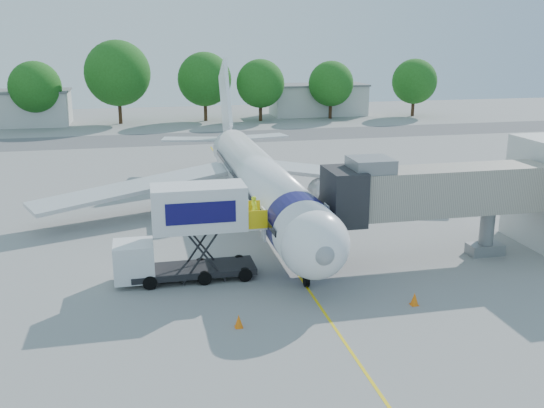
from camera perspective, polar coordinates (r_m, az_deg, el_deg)
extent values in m
plane|color=gray|center=(42.69, -0.18, -2.80)|extent=(160.00, 160.00, 0.00)
cube|color=yellow|center=(42.69, -0.18, -2.80)|extent=(0.15, 70.00, 0.01)
cube|color=#59595B|center=(83.13, -6.38, 6.22)|extent=(120.00, 10.00, 0.01)
cylinder|color=white|center=(44.69, -1.00, 2.04)|extent=(3.70, 28.00, 3.70)
sphere|color=white|center=(31.64, 4.06, -3.81)|extent=(3.70, 3.70, 3.70)
sphere|color=gray|center=(30.24, 4.89, -4.77)|extent=(1.10, 1.10, 1.10)
cone|color=white|center=(61.10, -4.19, 5.71)|extent=(3.70, 6.00, 3.70)
cube|color=white|center=(61.50, -4.41, 9.72)|extent=(0.35, 7.26, 8.29)
cube|color=silver|center=(50.57, 8.26, 2.68)|extent=(16.17, 9.32, 1.42)
cube|color=silver|center=(47.42, -12.58, 1.59)|extent=(16.17, 9.32, 1.42)
cylinder|color=#999BA0|center=(47.86, 5.12, 0.80)|extent=(2.10, 3.60, 2.10)
cylinder|color=#999BA0|center=(45.84, -8.12, 0.04)|extent=(2.10, 3.60, 2.10)
cube|color=black|center=(31.22, 4.23, -3.21)|extent=(2.60, 1.39, 0.81)
cylinder|color=#0E0B4D|center=(34.37, 2.65, -2.19)|extent=(3.73, 2.00, 3.73)
cylinder|color=silver|center=(33.78, 3.26, -6.58)|extent=(0.16, 0.16, 1.50)
cylinder|color=black|center=(33.95, 3.25, -7.26)|extent=(0.25, 0.64, 0.64)
cylinder|color=black|center=(48.71, 1.31, 0.09)|extent=(0.35, 0.90, 0.90)
cylinder|color=black|center=(47.79, -4.76, -0.27)|extent=(0.35, 0.90, 0.90)
cube|color=#ADA693|center=(38.12, 15.46, 1.24)|extent=(13.60, 2.60, 2.80)
cube|color=black|center=(35.72, 6.76, 0.75)|extent=(2.00, 3.20, 3.20)
cube|color=slate|center=(35.86, 9.27, 3.67)|extent=(2.40, 2.40, 0.80)
cylinder|color=slate|center=(40.62, 19.55, -2.49)|extent=(0.90, 0.90, 3.00)
cube|color=slate|center=(40.98, 19.40, -4.02)|extent=(2.20, 1.20, 0.70)
cylinder|color=black|center=(40.52, 18.31, -4.14)|extent=(0.30, 0.70, 0.70)
cylinder|color=black|center=(41.45, 20.46, -3.90)|extent=(0.30, 0.70, 0.70)
cube|color=black|center=(35.16, -7.37, -6.13)|extent=(7.00, 2.30, 0.35)
cube|color=silver|center=(34.78, -12.86, -5.24)|extent=(2.20, 2.20, 2.10)
cube|color=black|center=(34.62, -12.91, -4.55)|extent=(1.90, 2.10, 0.70)
cube|color=silver|center=(34.00, -6.92, -0.29)|extent=(5.20, 2.40, 2.50)
cube|color=#0E0B4D|center=(32.83, -6.71, -0.86)|extent=(3.80, 0.04, 1.20)
cube|color=silver|center=(34.76, -1.68, -1.88)|extent=(1.10, 2.20, 0.10)
cube|color=yellow|center=(33.61, -1.35, -1.52)|extent=(1.10, 0.06, 1.10)
cube|color=yellow|center=(35.59, -2.01, -0.54)|extent=(1.10, 0.06, 1.10)
cylinder|color=black|center=(34.57, -2.55, -6.67)|extent=(0.80, 0.25, 0.80)
cylinder|color=black|center=(36.49, -3.12, -5.44)|extent=(0.80, 0.25, 0.80)
cylinder|color=black|center=(34.15, -11.41, -7.27)|extent=(0.80, 0.25, 0.80)
cylinder|color=black|center=(36.09, -11.50, -5.99)|extent=(0.80, 0.25, 0.80)
imported|color=#C3E618|center=(34.52, -1.67, -0.54)|extent=(0.56, 0.68, 1.60)
cube|color=silver|center=(27.64, 5.02, -12.24)|extent=(3.18, 1.72, 1.25)
cube|color=#0E0B4D|center=(27.45, 5.04, -11.50)|extent=(1.84, 1.58, 0.31)
cylinder|color=black|center=(26.98, 2.72, -13.69)|extent=(0.63, 0.25, 0.62)
cylinder|color=black|center=(28.05, 2.14, -12.46)|extent=(0.63, 0.25, 0.62)
cylinder|color=black|center=(27.59, 7.92, -13.12)|extent=(0.63, 0.25, 0.62)
cylinder|color=black|center=(28.63, 7.13, -11.96)|extent=(0.63, 0.25, 0.62)
cone|color=orange|center=(32.53, 13.26, -8.68)|extent=(0.43, 0.43, 0.69)
cube|color=orange|center=(32.67, 13.23, -9.21)|extent=(0.40, 0.40, 0.04)
cone|color=orange|center=(29.50, -3.15, -10.94)|extent=(0.41, 0.41, 0.66)
cube|color=orange|center=(29.64, -3.14, -11.47)|extent=(0.37, 0.37, 0.04)
cube|color=beige|center=(102.04, -23.58, 8.18)|extent=(18.00, 8.00, 5.00)
cube|color=slate|center=(101.79, -23.74, 9.66)|extent=(18.40, 8.40, 0.30)
cube|color=beige|center=(106.65, 4.36, 9.70)|extent=(16.00, 7.00, 5.00)
cube|color=slate|center=(106.40, 4.39, 11.12)|extent=(16.40, 7.40, 0.30)
cylinder|color=#382314|center=(98.62, -21.16, 7.76)|extent=(0.56, 0.56, 3.46)
sphere|color=#1F5516|center=(98.20, -21.40, 10.20)|extent=(7.69, 7.69, 7.69)
cylinder|color=#382314|center=(98.49, -14.12, 8.64)|extent=(0.56, 0.56, 4.52)
sphere|color=#1F5516|center=(98.01, -14.34, 11.84)|extent=(10.04, 10.04, 10.04)
cylinder|color=#382314|center=(99.53, -6.28, 8.89)|extent=(0.56, 0.56, 3.85)
sphere|color=#1F5516|center=(99.09, -6.36, 11.60)|extent=(8.57, 8.57, 8.57)
cylinder|color=#382314|center=(98.91, -1.09, 8.83)|extent=(0.56, 0.56, 3.46)
sphere|color=#1F5516|center=(98.49, -1.10, 11.27)|extent=(7.69, 7.69, 7.69)
cylinder|color=#382314|center=(102.30, 5.51, 8.95)|extent=(0.56, 0.56, 3.32)
sphere|color=#1F5516|center=(101.91, 5.57, 11.21)|extent=(7.38, 7.38, 7.38)
cylinder|color=#382314|center=(107.67, 13.12, 8.97)|extent=(0.56, 0.56, 3.40)
sphere|color=#1F5516|center=(107.29, 13.26, 11.17)|extent=(7.56, 7.56, 7.56)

